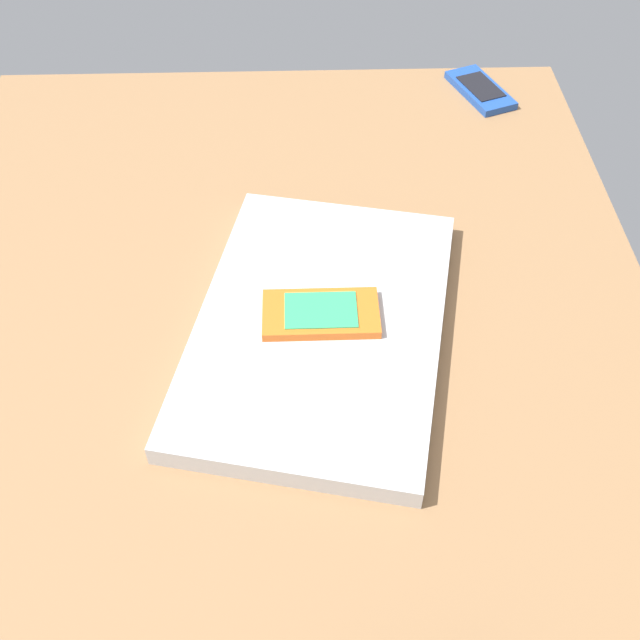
# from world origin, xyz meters

# --- Properties ---
(desk_surface) EXTENTS (1.20, 0.80, 0.03)m
(desk_surface) POSITION_xyz_m (0.00, 0.00, 0.01)
(desk_surface) COLOR olive
(desk_surface) RESTS_ON ground
(laptop_closed) EXTENTS (0.40, 0.31, 0.02)m
(laptop_closed) POSITION_xyz_m (0.09, -0.05, 0.04)
(laptop_closed) COLOR #B7BABC
(laptop_closed) RESTS_ON desk_surface
(cell_phone_on_laptop) EXTENTS (0.06, 0.12, 0.01)m
(cell_phone_on_laptop) POSITION_xyz_m (0.09, -0.05, 0.06)
(cell_phone_on_laptop) COLOR orange
(cell_phone_on_laptop) RESTS_ON laptop_closed
(cell_phone_on_desk) EXTENTS (0.12, 0.09, 0.01)m
(cell_phone_on_desk) POSITION_xyz_m (0.53, -0.28, 0.04)
(cell_phone_on_desk) COLOR #1E479E
(cell_phone_on_desk) RESTS_ON desk_surface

